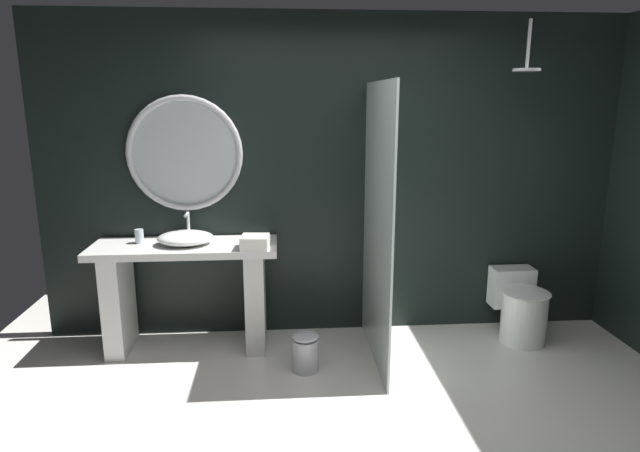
% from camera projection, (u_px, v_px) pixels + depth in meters
% --- Properties ---
extents(back_wall_panel, '(4.80, 0.10, 2.60)m').
position_uv_depth(back_wall_panel, '(338.00, 178.00, 4.43)').
color(back_wall_panel, black).
rests_on(back_wall_panel, ground_plane).
extents(vanity_counter, '(1.41, 0.52, 0.85)m').
position_uv_depth(vanity_counter, '(187.00, 286.00, 4.20)').
color(vanity_counter, silver).
rests_on(vanity_counter, ground_plane).
extents(vessel_sink, '(0.42, 0.35, 0.22)m').
position_uv_depth(vessel_sink, '(186.00, 238.00, 4.11)').
color(vessel_sink, white).
rests_on(vessel_sink, vanity_counter).
extents(tumbler_cup, '(0.07, 0.07, 0.11)m').
position_uv_depth(tumbler_cup, '(139.00, 236.00, 4.14)').
color(tumbler_cup, silver).
rests_on(tumbler_cup, vanity_counter).
extents(tissue_box, '(0.17, 0.13, 0.07)m').
position_uv_depth(tissue_box, '(259.00, 240.00, 4.12)').
color(tissue_box, black).
rests_on(tissue_box, vanity_counter).
extents(round_wall_mirror, '(0.90, 0.05, 0.90)m').
position_uv_depth(round_wall_mirror, '(185.00, 154.00, 4.20)').
color(round_wall_mirror, '#B7B7BC').
extents(shower_glass_panel, '(0.02, 1.11, 2.06)m').
position_uv_depth(shower_glass_panel, '(377.00, 227.00, 3.92)').
color(shower_glass_panel, silver).
rests_on(shower_glass_panel, ground_plane).
extents(rain_shower_head, '(0.20, 0.20, 0.37)m').
position_uv_depth(rain_shower_head, '(527.00, 65.00, 3.95)').
color(rain_shower_head, '#B7B7BC').
extents(toilet, '(0.38, 0.57, 0.55)m').
position_uv_depth(toilet, '(520.00, 308.00, 4.42)').
color(toilet, white).
rests_on(toilet, ground_plane).
extents(waste_bin, '(0.19, 0.19, 0.29)m').
position_uv_depth(waste_bin, '(305.00, 351.00, 3.92)').
color(waste_bin, '#B7B7BC').
rests_on(waste_bin, ground_plane).
extents(folded_hand_towel, '(0.22, 0.21, 0.10)m').
position_uv_depth(folded_hand_towel, '(255.00, 242.00, 4.00)').
color(folded_hand_towel, silver).
rests_on(folded_hand_towel, vanity_counter).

